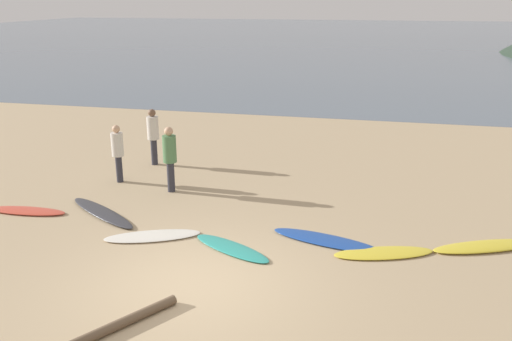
# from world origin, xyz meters

# --- Properties ---
(ground_plane) EXTENTS (120.00, 120.00, 0.20)m
(ground_plane) POSITION_xyz_m (0.00, 10.00, -0.10)
(ground_plane) COLOR tan
(ground_plane) RESTS_ON ground
(ocean_water) EXTENTS (140.00, 100.00, 0.01)m
(ocean_water) POSITION_xyz_m (0.00, 64.21, 0.00)
(ocean_water) COLOR slate
(ocean_water) RESTS_ON ground
(surfboard_1) EXTENTS (1.97, 0.61, 0.08)m
(surfboard_1) POSITION_xyz_m (-4.94, 2.29, 0.04)
(surfboard_1) COLOR #D84C38
(surfboard_1) RESTS_ON ground
(surfboard_2) EXTENTS (2.42, 1.79, 0.09)m
(surfboard_2) POSITION_xyz_m (-3.15, 2.59, 0.05)
(surfboard_2) COLOR #333338
(surfboard_2) RESTS_ON ground
(surfboard_3) EXTENTS (2.09, 1.35, 0.06)m
(surfboard_3) POSITION_xyz_m (-1.49, 1.67, 0.03)
(surfboard_3) COLOR silver
(surfboard_3) RESTS_ON ground
(surfboard_4) EXTENTS (1.94, 1.34, 0.06)m
(surfboard_4) POSITION_xyz_m (0.30, 1.50, 0.03)
(surfboard_4) COLOR teal
(surfboard_4) RESTS_ON ground
(surfboard_5) EXTENTS (2.40, 1.15, 0.07)m
(surfboard_5) POSITION_xyz_m (2.10, 2.30, 0.03)
(surfboard_5) COLOR #1E479E
(surfboard_5) RESTS_ON ground
(surfboard_6) EXTENTS (2.08, 1.21, 0.06)m
(surfboard_6) POSITION_xyz_m (3.28, 1.97, 0.03)
(surfboard_6) COLOR yellow
(surfboard_6) RESTS_ON ground
(surfboard_7) EXTENTS (2.33, 1.42, 0.09)m
(surfboard_7) POSITION_xyz_m (5.29, 2.72, 0.04)
(surfboard_7) COLOR yellow
(surfboard_7) RESTS_ON ground
(person_0) EXTENTS (0.32, 0.32, 1.59)m
(person_0) POSITION_xyz_m (-3.81, 4.82, 0.94)
(person_0) COLOR #2D2D38
(person_0) RESTS_ON ground
(person_1) EXTENTS (0.34, 0.34, 1.70)m
(person_1) POSITION_xyz_m (-3.53, 6.54, 1.00)
(person_1) COLOR #2D2D38
(person_1) RESTS_ON ground
(person_3) EXTENTS (0.35, 0.35, 1.72)m
(person_3) POSITION_xyz_m (-2.15, 4.42, 1.02)
(person_3) COLOR #2D2D38
(person_3) RESTS_ON ground
(driftwood_log) EXTENTS (1.35, 1.97, 0.16)m
(driftwood_log) POSITION_xyz_m (-0.70, -1.59, 0.08)
(driftwood_log) COLOR brown
(driftwood_log) RESTS_ON ground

